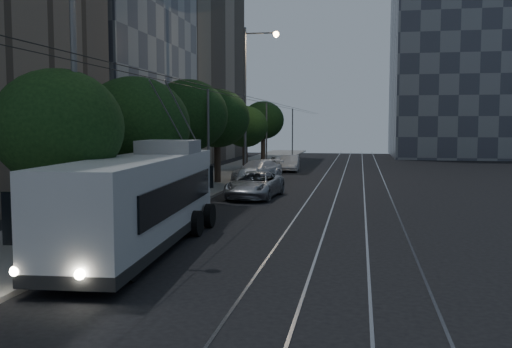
{
  "coord_description": "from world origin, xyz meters",
  "views": [
    {
      "loc": [
        2.99,
        -20.65,
        4.07
      ],
      "look_at": [
        -1.49,
        3.9,
        1.88
      ],
      "focal_mm": 40.0,
      "sensor_mm": 36.0,
      "label": 1
    }
  ],
  "objects_px": {
    "trolleybus": "(142,200)",
    "car_white_a": "(249,178)",
    "streetlamp_far": "(251,89)",
    "streetlamp_near": "(86,69)",
    "pickup_silver": "(255,185)",
    "car_white_b": "(257,170)",
    "car_white_d": "(280,163)",
    "car_white_c": "(290,163)"
  },
  "relations": [
    {
      "from": "streetlamp_far",
      "to": "trolleybus",
      "type": "bearing_deg",
      "value": -86.9
    },
    {
      "from": "trolleybus",
      "to": "pickup_silver",
      "type": "height_order",
      "value": "trolleybus"
    },
    {
      "from": "pickup_silver",
      "to": "streetlamp_near",
      "type": "relative_size",
      "value": 0.55
    },
    {
      "from": "streetlamp_far",
      "to": "car_white_d",
      "type": "bearing_deg",
      "value": 78.69
    },
    {
      "from": "car_white_a",
      "to": "car_white_c",
      "type": "distance_m",
      "value": 14.46
    },
    {
      "from": "car_white_a",
      "to": "car_white_c",
      "type": "xyz_separation_m",
      "value": [
        0.83,
        14.43,
        -0.04
      ]
    },
    {
      "from": "trolleybus",
      "to": "pickup_silver",
      "type": "distance_m",
      "value": 13.49
    },
    {
      "from": "car_white_a",
      "to": "streetlamp_far",
      "type": "height_order",
      "value": "streetlamp_far"
    },
    {
      "from": "pickup_silver",
      "to": "car_white_b",
      "type": "distance_m",
      "value": 9.77
    },
    {
      "from": "streetlamp_far",
      "to": "pickup_silver",
      "type": "bearing_deg",
      "value": -78.04
    },
    {
      "from": "car_white_a",
      "to": "streetlamp_near",
      "type": "height_order",
      "value": "streetlamp_near"
    },
    {
      "from": "car_white_c",
      "to": "streetlamp_near",
      "type": "bearing_deg",
      "value": -98.0
    },
    {
      "from": "car_white_b",
      "to": "car_white_c",
      "type": "distance_m",
      "value": 8.71
    },
    {
      "from": "trolleybus",
      "to": "car_white_b",
      "type": "height_order",
      "value": "trolleybus"
    },
    {
      "from": "trolleybus",
      "to": "streetlamp_far",
      "type": "xyz_separation_m",
      "value": [
        -1.41,
        26.0,
        5.2
      ]
    },
    {
      "from": "pickup_silver",
      "to": "streetlamp_near",
      "type": "bearing_deg",
      "value": -95.96
    },
    {
      "from": "streetlamp_near",
      "to": "streetlamp_far",
      "type": "height_order",
      "value": "streetlamp_far"
    },
    {
      "from": "car_white_b",
      "to": "car_white_d",
      "type": "height_order",
      "value": "car_white_b"
    },
    {
      "from": "car_white_a",
      "to": "car_white_d",
      "type": "bearing_deg",
      "value": 82.41
    },
    {
      "from": "car_white_b",
      "to": "car_white_c",
      "type": "height_order",
      "value": "car_white_b"
    },
    {
      "from": "pickup_silver",
      "to": "car_white_d",
      "type": "xyz_separation_m",
      "value": [
        -1.32,
        19.31,
        -0.08
      ]
    },
    {
      "from": "car_white_d",
      "to": "car_white_b",
      "type": "bearing_deg",
      "value": -113.83
    },
    {
      "from": "pickup_silver",
      "to": "car_white_c",
      "type": "distance_m",
      "value": 18.25
    },
    {
      "from": "pickup_silver",
      "to": "streetlamp_near",
      "type": "height_order",
      "value": "streetlamp_near"
    },
    {
      "from": "pickup_silver",
      "to": "streetlamp_far",
      "type": "height_order",
      "value": "streetlamp_far"
    },
    {
      "from": "car_white_b",
      "to": "car_white_c",
      "type": "xyz_separation_m",
      "value": [
        1.33,
        8.6,
        -0.04
      ]
    },
    {
      "from": "car_white_b",
      "to": "pickup_silver",
      "type": "bearing_deg",
      "value": -61.83
    },
    {
      "from": "car_white_b",
      "to": "car_white_d",
      "type": "bearing_deg",
      "value": 107.12
    },
    {
      "from": "trolleybus",
      "to": "car_white_a",
      "type": "distance_m",
      "value": 17.24
    },
    {
      "from": "streetlamp_far",
      "to": "streetlamp_near",
      "type": "bearing_deg",
      "value": -90.05
    },
    {
      "from": "pickup_silver",
      "to": "car_white_b",
      "type": "xyz_separation_m",
      "value": [
        -1.6,
        9.64,
        0.01
      ]
    },
    {
      "from": "car_white_c",
      "to": "streetlamp_near",
      "type": "height_order",
      "value": "streetlamp_near"
    },
    {
      "from": "car_white_d",
      "to": "streetlamp_far",
      "type": "relative_size",
      "value": 0.33
    },
    {
      "from": "trolleybus",
      "to": "car_white_a",
      "type": "height_order",
      "value": "trolleybus"
    },
    {
      "from": "car_white_d",
      "to": "car_white_c",
      "type": "bearing_deg",
      "value": -67.56
    },
    {
      "from": "car_white_b",
      "to": "car_white_d",
      "type": "distance_m",
      "value": 9.68
    },
    {
      "from": "car_white_d",
      "to": "pickup_silver",
      "type": "bearing_deg",
      "value": -108.28
    },
    {
      "from": "car_white_a",
      "to": "car_white_c",
      "type": "bearing_deg",
      "value": 78.29
    },
    {
      "from": "car_white_a",
      "to": "car_white_b",
      "type": "xyz_separation_m",
      "value": [
        -0.5,
        5.83,
        0.0
      ]
    },
    {
      "from": "pickup_silver",
      "to": "streetlamp_far",
      "type": "distance_m",
      "value": 14.24
    },
    {
      "from": "trolleybus",
      "to": "car_white_a",
      "type": "relative_size",
      "value": 2.73
    },
    {
      "from": "trolleybus",
      "to": "car_white_d",
      "type": "relative_size",
      "value": 3.08
    }
  ]
}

